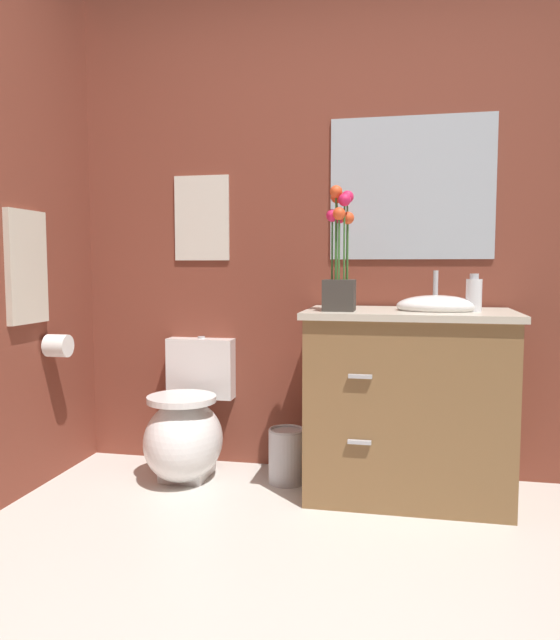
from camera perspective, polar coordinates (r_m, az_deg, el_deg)
name	(u,v)px	position (r m, az deg, el deg)	size (l,w,h in m)	color
wall_back	(405,229)	(3.17, 11.53, 8.27)	(4.70, 0.05, 2.50)	brown
toilet	(187,430)	(3.17, -8.68, -10.06)	(0.38, 0.59, 0.69)	white
vanity_cabinet	(408,401)	(2.91, 11.87, -7.41)	(0.94, 0.56, 1.05)	brown
flower_vase	(340,264)	(2.76, 5.58, 5.17)	(0.14, 0.14, 0.56)	#38332D
soap_bottle	(474,294)	(2.83, 17.60, 2.28)	(0.07, 0.07, 0.17)	white
trash_bin	(287,455)	(3.09, 0.64, -12.48)	(0.18, 0.18, 0.27)	#B7B7BC
wall_poster	(202,218)	(3.32, -7.30, 9.39)	(0.30, 0.01, 0.45)	silver
wall_mirror	(411,188)	(3.16, 12.14, 11.92)	(0.80, 0.01, 0.70)	#B2BCC6
hanging_towel	(27,267)	(3.05, -22.51, 4.57)	(0.03, 0.28, 0.52)	beige
toilet_paper_roll	(58,346)	(3.16, -19.97, -2.27)	(0.11, 0.11, 0.11)	white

